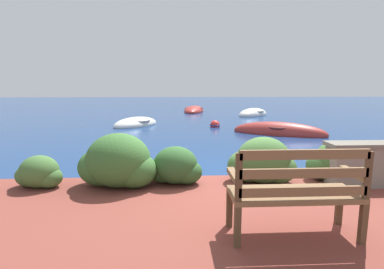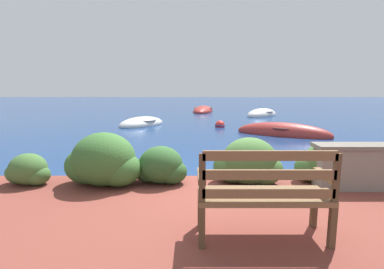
{
  "view_description": "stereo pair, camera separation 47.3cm",
  "coord_description": "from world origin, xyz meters",
  "px_view_note": "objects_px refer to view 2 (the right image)",
  "views": [
    {
      "loc": [
        -0.77,
        -4.82,
        1.72
      ],
      "look_at": [
        -0.26,
        4.55,
        0.17
      ],
      "focal_mm": 28.0,
      "sensor_mm": 36.0,
      "label": 1
    },
    {
      "loc": [
        -0.3,
        -4.83,
        1.72
      ],
      "look_at": [
        -0.26,
        4.55,
        0.17
      ],
      "focal_mm": 28.0,
      "sensor_mm": 36.0,
      "label": 2
    }
  ],
  "objects_px": {
    "rowboat_nearest": "(281,133)",
    "park_bench": "(263,192)",
    "rowboat_mid": "(140,124)",
    "rowboat_outer": "(202,111)",
    "mooring_buoy": "(219,125)",
    "rowboat_far": "(260,115)"
  },
  "relations": [
    {
      "from": "rowboat_nearest",
      "to": "park_bench",
      "type": "bearing_deg",
      "value": -79.04
    },
    {
      "from": "rowboat_mid",
      "to": "rowboat_outer",
      "type": "distance_m",
      "value": 7.41
    },
    {
      "from": "park_bench",
      "to": "mooring_buoy",
      "type": "relative_size",
      "value": 2.86
    },
    {
      "from": "park_bench",
      "to": "rowboat_outer",
      "type": "bearing_deg",
      "value": 90.04
    },
    {
      "from": "rowboat_mid",
      "to": "rowboat_far",
      "type": "distance_m",
      "value": 7.39
    },
    {
      "from": "park_bench",
      "to": "mooring_buoy",
      "type": "bearing_deg",
      "value": 87.34
    },
    {
      "from": "rowboat_nearest",
      "to": "mooring_buoy",
      "type": "relative_size",
      "value": 7.39
    },
    {
      "from": "rowboat_mid",
      "to": "mooring_buoy",
      "type": "relative_size",
      "value": 6.02
    },
    {
      "from": "park_bench",
      "to": "rowboat_mid",
      "type": "relative_size",
      "value": 0.48
    },
    {
      "from": "rowboat_nearest",
      "to": "rowboat_outer",
      "type": "height_order",
      "value": "rowboat_nearest"
    },
    {
      "from": "rowboat_far",
      "to": "rowboat_outer",
      "type": "xyz_separation_m",
      "value": [
        -3.25,
        2.76,
        -0.01
      ]
    },
    {
      "from": "rowboat_nearest",
      "to": "mooring_buoy",
      "type": "bearing_deg",
      "value": 163.44
    },
    {
      "from": "rowboat_nearest",
      "to": "rowboat_mid",
      "type": "relative_size",
      "value": 1.23
    },
    {
      "from": "park_bench",
      "to": "rowboat_outer",
      "type": "relative_size",
      "value": 0.37
    },
    {
      "from": "rowboat_nearest",
      "to": "rowboat_far",
      "type": "relative_size",
      "value": 1.23
    },
    {
      "from": "rowboat_outer",
      "to": "mooring_buoy",
      "type": "xyz_separation_m",
      "value": [
        0.44,
        -7.4,
        0.01
      ]
    },
    {
      "from": "mooring_buoy",
      "to": "rowboat_far",
      "type": "bearing_deg",
      "value": 58.72
    },
    {
      "from": "rowboat_far",
      "to": "rowboat_outer",
      "type": "height_order",
      "value": "rowboat_far"
    },
    {
      "from": "rowboat_far",
      "to": "rowboat_mid",
      "type": "bearing_deg",
      "value": -15.53
    },
    {
      "from": "rowboat_mid",
      "to": "rowboat_far",
      "type": "height_order",
      "value": "rowboat_far"
    },
    {
      "from": "rowboat_nearest",
      "to": "rowboat_outer",
      "type": "distance_m",
      "value": 9.77
    },
    {
      "from": "rowboat_far",
      "to": "rowboat_outer",
      "type": "distance_m",
      "value": 4.27
    }
  ]
}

